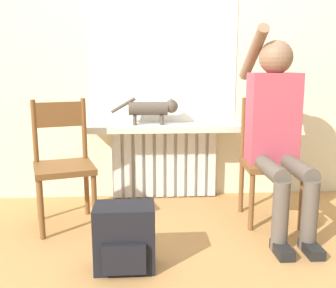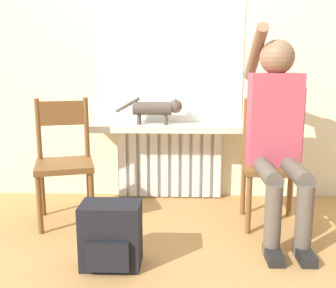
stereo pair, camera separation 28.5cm
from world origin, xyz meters
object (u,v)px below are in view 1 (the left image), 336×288
Objects in this scene: chair_right at (270,159)px; backpack at (125,238)px; person at (277,125)px; cat at (153,108)px; chair_left at (63,162)px.

backpack is at bearing -144.18° from chair_right.
person reaches higher than backpack.
cat reaches higher than backpack.
cat is at bearing 17.85° from chair_left.
backpack is at bearing -72.45° from chair_left.
chair_right reaches higher than backpack.
chair_left is 2.41× the size of backpack.
person is at bearing 28.33° from backpack.
person is at bearing -33.84° from cat.
person is 2.57× the size of cat.
chair_right is at bearing -16.34° from chair_left.
backpack is (-1.02, -0.66, -0.27)m from chair_right.
chair_right is 0.98m from cat.
person is at bearing -87.89° from chair_right.
chair_right is 0.29m from person.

